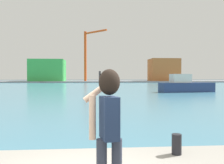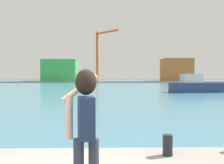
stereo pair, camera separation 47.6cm
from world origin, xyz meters
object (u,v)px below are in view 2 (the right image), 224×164
(person_photographer, at_px, (85,120))
(harbor_bollard, at_px, (168,145))
(warehouse_left, at_px, (60,70))
(boat_moored, at_px, (197,86))
(port_crane, at_px, (99,51))
(warehouse_right, at_px, (176,70))

(person_photographer, height_order, harbor_bollard, person_photographer)
(harbor_bollard, xyz_separation_m, warehouse_left, (-19.94, 88.39, 3.78))
(boat_moored, bearing_deg, warehouse_left, 108.36)
(person_photographer, bearing_deg, boat_moored, -34.93)
(person_photographer, distance_m, boat_moored, 32.85)
(person_photographer, height_order, port_crane, port_crane)
(warehouse_right, bearing_deg, person_photographer, -107.14)
(harbor_bollard, distance_m, port_crane, 88.27)
(person_photographer, xyz_separation_m, harbor_bollard, (1.54, 1.72, -0.85))
(person_photographer, distance_m, harbor_bollard, 2.47)
(boat_moored, relative_size, warehouse_right, 0.74)
(warehouse_right, distance_m, port_crane, 31.81)
(port_crane, bearing_deg, warehouse_left, 176.46)
(warehouse_right, bearing_deg, harbor_bollard, -106.54)
(person_photographer, bearing_deg, warehouse_left, 0.01)
(harbor_bollard, height_order, warehouse_left, warehouse_left)
(warehouse_right, height_order, port_crane, port_crane)
(boat_moored, height_order, port_crane, port_crane)
(boat_moored, xyz_separation_m, warehouse_right, (15.00, 60.81, 4.00))
(harbor_bollard, xyz_separation_m, warehouse_right, (26.50, 89.23, 4.09))
(harbor_bollard, height_order, port_crane, port_crane)
(harbor_bollard, bearing_deg, boat_moored, 67.96)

